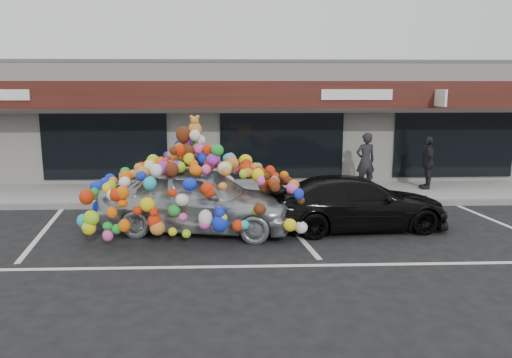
{
  "coord_description": "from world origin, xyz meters",
  "views": [
    {
      "loc": [
        1.44,
        -11.48,
        3.46
      ],
      "look_at": [
        1.96,
        1.4,
        1.03
      ],
      "focal_mm": 35.0,
      "sensor_mm": 36.0,
      "label": 1
    }
  ],
  "objects_px": {
    "pedestrian_c": "(427,163)",
    "toy_car": "(198,191)",
    "pedestrian_a": "(365,161)",
    "black_sedan": "(357,203)"
  },
  "relations": [
    {
      "from": "black_sedan",
      "to": "pedestrian_c",
      "type": "distance_m",
      "value": 5.1
    },
    {
      "from": "black_sedan",
      "to": "pedestrian_a",
      "type": "distance_m",
      "value": 4.22
    },
    {
      "from": "toy_car",
      "to": "pedestrian_a",
      "type": "distance_m",
      "value": 6.51
    },
    {
      "from": "pedestrian_c",
      "to": "toy_car",
      "type": "bearing_deg",
      "value": -52.85
    },
    {
      "from": "pedestrian_a",
      "to": "black_sedan",
      "type": "bearing_deg",
      "value": 61.08
    },
    {
      "from": "pedestrian_a",
      "to": "pedestrian_c",
      "type": "height_order",
      "value": "pedestrian_a"
    },
    {
      "from": "toy_car",
      "to": "pedestrian_a",
      "type": "xyz_separation_m",
      "value": [
        5.08,
        4.07,
        0.08
      ]
    },
    {
      "from": "toy_car",
      "to": "pedestrian_a",
      "type": "height_order",
      "value": "toy_car"
    },
    {
      "from": "toy_car",
      "to": "black_sedan",
      "type": "bearing_deg",
      "value": -77.95
    },
    {
      "from": "toy_car",
      "to": "pedestrian_c",
      "type": "height_order",
      "value": "toy_car"
    }
  ]
}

